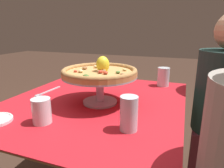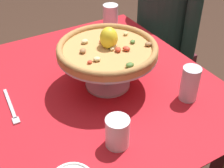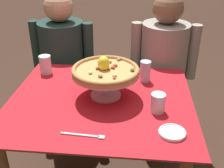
{
  "view_description": "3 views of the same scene",
  "coord_description": "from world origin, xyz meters",
  "px_view_note": "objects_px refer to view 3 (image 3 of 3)",
  "views": [
    {
      "loc": [
        0.92,
        0.44,
        1.09
      ],
      "look_at": [
        0.03,
        0.11,
        0.82
      ],
      "focal_mm": 31.95,
      "sensor_mm": 36.0,
      "label": 1
    },
    {
      "loc": [
        0.9,
        -0.45,
        1.46
      ],
      "look_at": [
        0.07,
        0.04,
        0.74
      ],
      "focal_mm": 49.65,
      "sensor_mm": 36.0,
      "label": 2
    },
    {
      "loc": [
        0.2,
        -1.34,
        1.53
      ],
      "look_at": [
        0.06,
        0.08,
        0.77
      ],
      "focal_mm": 44.22,
      "sensor_mm": 36.0,
      "label": 3
    }
  ],
  "objects_px": {
    "pizza": "(105,70)",
    "diner_left": "(64,68)",
    "water_glass_back_right": "(145,72)",
    "pizza_stand": "(106,80)",
    "side_plate": "(172,132)",
    "water_glass_back_left": "(46,66)",
    "dinner_fork": "(85,135)",
    "water_glass_side_right": "(158,104)",
    "diner_right": "(162,71)"
  },
  "relations": [
    {
      "from": "dinner_fork",
      "to": "diner_left",
      "type": "distance_m",
      "value": 1.1
    },
    {
      "from": "pizza_stand",
      "to": "pizza",
      "type": "xyz_separation_m",
      "value": [
        -0.0,
        0.0,
        0.06
      ]
    },
    {
      "from": "water_glass_back_left",
      "to": "dinner_fork",
      "type": "height_order",
      "value": "water_glass_back_left"
    },
    {
      "from": "pizza",
      "to": "diner_right",
      "type": "height_order",
      "value": "diner_right"
    },
    {
      "from": "water_glass_back_right",
      "to": "diner_right",
      "type": "height_order",
      "value": "diner_right"
    },
    {
      "from": "water_glass_side_right",
      "to": "diner_left",
      "type": "distance_m",
      "value": 1.08
    },
    {
      "from": "pizza",
      "to": "water_glass_side_right",
      "type": "relative_size",
      "value": 3.63
    },
    {
      "from": "pizza",
      "to": "water_glass_back_left",
      "type": "relative_size",
      "value": 3.05
    },
    {
      "from": "dinner_fork",
      "to": "side_plate",
      "type": "bearing_deg",
      "value": 7.87
    },
    {
      "from": "pizza_stand",
      "to": "diner_left",
      "type": "xyz_separation_m",
      "value": [
        -0.43,
        0.65,
        -0.24
      ]
    },
    {
      "from": "water_glass_back_right",
      "to": "side_plate",
      "type": "bearing_deg",
      "value": -76.85
    },
    {
      "from": "water_glass_side_right",
      "to": "side_plate",
      "type": "distance_m",
      "value": 0.2
    },
    {
      "from": "water_glass_back_left",
      "to": "side_plate",
      "type": "relative_size",
      "value": 0.96
    },
    {
      "from": "diner_right",
      "to": "pizza",
      "type": "bearing_deg",
      "value": -120.82
    },
    {
      "from": "pizza_stand",
      "to": "water_glass_back_left",
      "type": "bearing_deg",
      "value": 148.5
    },
    {
      "from": "pizza_stand",
      "to": "pizza",
      "type": "height_order",
      "value": "pizza"
    },
    {
      "from": "pizza_stand",
      "to": "water_glass_side_right",
      "type": "relative_size",
      "value": 3.63
    },
    {
      "from": "pizza_stand",
      "to": "water_glass_back_left",
      "type": "xyz_separation_m",
      "value": [
        -0.44,
        0.27,
        -0.05
      ]
    },
    {
      "from": "water_glass_back_left",
      "to": "diner_left",
      "type": "distance_m",
      "value": 0.42
    },
    {
      "from": "side_plate",
      "to": "water_glass_back_right",
      "type": "bearing_deg",
      "value": 103.15
    },
    {
      "from": "water_glass_back_right",
      "to": "water_glass_side_right",
      "type": "bearing_deg",
      "value": -79.62
    },
    {
      "from": "pizza",
      "to": "water_glass_back_right",
      "type": "height_order",
      "value": "pizza"
    },
    {
      "from": "diner_right",
      "to": "dinner_fork",
      "type": "bearing_deg",
      "value": -113.03
    },
    {
      "from": "pizza_stand",
      "to": "side_plate",
      "type": "bearing_deg",
      "value": -42.12
    },
    {
      "from": "pizza",
      "to": "dinner_fork",
      "type": "bearing_deg",
      "value": -97.84
    },
    {
      "from": "pizza_stand",
      "to": "dinner_fork",
      "type": "distance_m",
      "value": 0.39
    },
    {
      "from": "pizza",
      "to": "side_plate",
      "type": "relative_size",
      "value": 2.91
    },
    {
      "from": "dinner_fork",
      "to": "water_glass_back_left",
      "type": "bearing_deg",
      "value": 121.09
    },
    {
      "from": "water_glass_back_right",
      "to": "dinner_fork",
      "type": "distance_m",
      "value": 0.66
    },
    {
      "from": "diner_right",
      "to": "diner_left",
      "type": "bearing_deg",
      "value": 178.87
    },
    {
      "from": "pizza",
      "to": "dinner_fork",
      "type": "relative_size",
      "value": 1.78
    },
    {
      "from": "water_glass_back_right",
      "to": "diner_left",
      "type": "relative_size",
      "value": 0.11
    },
    {
      "from": "water_glass_back_left",
      "to": "diner_right",
      "type": "xyz_separation_m",
      "value": [
        0.82,
        0.36,
        -0.18
      ]
    },
    {
      "from": "pizza",
      "to": "diner_left",
      "type": "bearing_deg",
      "value": 123.46
    },
    {
      "from": "pizza_stand",
      "to": "water_glass_side_right",
      "type": "height_order",
      "value": "pizza_stand"
    },
    {
      "from": "water_glass_back_left",
      "to": "pizza",
      "type": "bearing_deg",
      "value": -31.44
    },
    {
      "from": "water_glass_side_right",
      "to": "water_glass_back_left",
      "type": "bearing_deg",
      "value": 151.24
    },
    {
      "from": "side_plate",
      "to": "pizza_stand",
      "type": "bearing_deg",
      "value": 137.88
    },
    {
      "from": "water_glass_side_right",
      "to": "water_glass_back_left",
      "type": "height_order",
      "value": "water_glass_back_left"
    },
    {
      "from": "water_glass_back_left",
      "to": "side_plate",
      "type": "xyz_separation_m",
      "value": [
        0.8,
        -0.59,
        -0.05
      ]
    },
    {
      "from": "water_glass_side_right",
      "to": "diner_left",
      "type": "bearing_deg",
      "value": 132.71
    },
    {
      "from": "water_glass_back_right",
      "to": "dinner_fork",
      "type": "relative_size",
      "value": 0.64
    },
    {
      "from": "water_glass_side_right",
      "to": "pizza",
      "type": "bearing_deg",
      "value": 155.56
    },
    {
      "from": "water_glass_side_right",
      "to": "water_glass_back_right",
      "type": "distance_m",
      "value": 0.36
    },
    {
      "from": "pizza_stand",
      "to": "side_plate",
      "type": "relative_size",
      "value": 2.91
    },
    {
      "from": "side_plate",
      "to": "diner_right",
      "type": "distance_m",
      "value": 0.96
    },
    {
      "from": "pizza_stand",
      "to": "water_glass_side_right",
      "type": "bearing_deg",
      "value": -24.32
    },
    {
      "from": "water_glass_side_right",
      "to": "water_glass_back_right",
      "type": "xyz_separation_m",
      "value": [
        -0.06,
        0.35,
        0.01
      ]
    },
    {
      "from": "diner_left",
      "to": "diner_right",
      "type": "distance_m",
      "value": 0.8
    },
    {
      "from": "dinner_fork",
      "to": "diner_left",
      "type": "relative_size",
      "value": 0.18
    }
  ]
}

